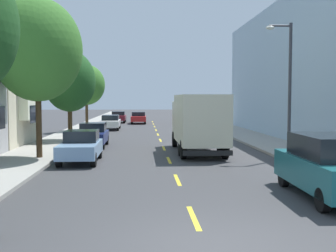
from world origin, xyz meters
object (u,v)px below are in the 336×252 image
(parked_sedan_burgundy, at_px, (119,117))
(parked_wagon_black, at_px, (187,116))
(parked_sedan_white, at_px, (111,122))
(parked_hatchback_navy, at_px, (93,135))
(street_tree_third, at_px, (69,81))
(parked_suv_teal, at_px, (329,166))
(street_tree_farthest, at_px, (86,85))
(delivery_box_truck, at_px, (198,120))
(street_lamp, at_px, (287,79))
(parked_hatchback_sky, at_px, (81,146))
(street_tree_second, at_px, (37,50))
(moving_red_sedan, at_px, (139,117))

(parked_sedan_burgundy, bearing_deg, parked_wagon_black, 1.77)
(parked_sedan_white, height_order, parked_hatchback_navy, parked_hatchback_navy)
(street_tree_third, distance_m, parked_hatchback_navy, 5.15)
(parked_sedan_white, bearing_deg, parked_hatchback_navy, -89.97)
(parked_suv_teal, height_order, parked_hatchback_navy, parked_suv_teal)
(street_tree_third, height_order, parked_wagon_black, street_tree_third)
(parked_suv_teal, bearing_deg, parked_sedan_burgundy, 102.00)
(parked_sedan_burgundy, relative_size, parked_suv_teal, 0.93)
(parked_sedan_burgundy, relative_size, parked_hatchback_navy, 1.12)
(parked_wagon_black, bearing_deg, parked_hatchback_navy, -108.00)
(street_tree_farthest, bearing_deg, parked_hatchback_navy, -80.83)
(delivery_box_truck, relative_size, parked_hatchback_navy, 1.87)
(street_tree_third, height_order, street_lamp, street_lamp)
(parked_sedan_white, bearing_deg, parked_sedan_burgundy, 89.61)
(parked_hatchback_navy, bearing_deg, parked_hatchback_sky, -88.25)
(parked_sedan_burgundy, bearing_deg, street_tree_farthest, -97.71)
(street_tree_second, xyz_separation_m, parked_hatchback_sky, (2.15, -0.80, -4.66))
(parked_hatchback_sky, height_order, moving_red_sedan, parked_hatchback_sky)
(delivery_box_truck, bearing_deg, parked_suv_teal, -76.49)
(parked_suv_teal, relative_size, parked_hatchback_navy, 1.21)
(street_tree_second, height_order, parked_suv_teal, street_tree_second)
(street_tree_third, xyz_separation_m, parked_wagon_black, (10.85, 24.13, -3.45))
(street_tree_farthest, height_order, parked_hatchback_sky, street_tree_farthest)
(delivery_box_truck, height_order, parked_wagon_black, delivery_box_truck)
(parked_suv_teal, bearing_deg, street_lamp, 79.48)
(street_tree_third, distance_m, moving_red_sedan, 22.29)
(parked_hatchback_sky, relative_size, moving_red_sedan, 0.89)
(street_tree_second, distance_m, street_tree_third, 8.95)
(street_tree_third, relative_size, parked_sedan_burgundy, 1.39)
(parked_hatchback_navy, xyz_separation_m, moving_red_sedan, (2.64, 24.76, -0.01))
(street_tree_farthest, relative_size, parked_sedan_burgundy, 1.33)
(parked_suv_teal, height_order, parked_hatchback_sky, parked_suv_teal)
(parked_sedan_burgundy, xyz_separation_m, parked_suv_teal, (8.77, -41.28, 0.24))
(street_tree_second, xyz_separation_m, parked_sedan_white, (1.95, 20.47, -4.66))
(street_tree_second, relative_size, parked_sedan_burgundy, 1.73)
(parked_hatchback_sky, bearing_deg, street_lamp, 3.11)
(delivery_box_truck, xyz_separation_m, moving_red_sedan, (-3.60, 28.13, -1.11))
(parked_sedan_white, bearing_deg, parked_wagon_black, 54.62)
(street_lamp, bearing_deg, moving_red_sedan, 104.19)
(parked_sedan_white, relative_size, parked_hatchback_navy, 1.13)
(parked_wagon_black, distance_m, parked_suv_teal, 41.56)
(parked_wagon_black, relative_size, parked_sedan_white, 1.05)
(street_lamp, bearing_deg, street_tree_farthest, 124.47)
(delivery_box_truck, xyz_separation_m, parked_wagon_black, (2.65, 30.73, -1.05))
(parked_suv_teal, distance_m, parked_hatchback_navy, 16.72)
(street_lamp, xyz_separation_m, parked_sedan_burgundy, (-10.32, 32.97, -3.26))
(street_tree_second, height_order, parked_sedan_burgundy, street_tree_second)
(street_tree_farthest, xyz_separation_m, street_lamp, (12.35, -17.99, -0.29))
(parked_wagon_black, distance_m, parked_hatchback_sky, 34.90)
(street_tree_farthest, bearing_deg, parked_wagon_black, 54.59)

